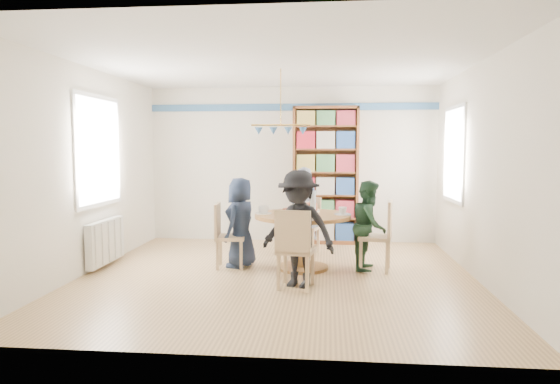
# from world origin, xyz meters

# --- Properties ---
(ground) EXTENTS (5.00, 5.00, 0.00)m
(ground) POSITION_xyz_m (0.00, 0.00, 0.00)
(ground) COLOR tan
(room_shell) EXTENTS (5.00, 5.00, 5.00)m
(room_shell) POSITION_xyz_m (-0.26, 0.87, 1.65)
(room_shell) COLOR white
(room_shell) RESTS_ON ground
(radiator) EXTENTS (0.12, 1.00, 0.60)m
(radiator) POSITION_xyz_m (-2.42, 0.30, 0.35)
(radiator) COLOR silver
(radiator) RESTS_ON ground
(dining_table) EXTENTS (1.30, 1.30, 0.75)m
(dining_table) POSITION_xyz_m (0.31, 0.43, 0.56)
(dining_table) COLOR brown
(dining_table) RESTS_ON ground
(chair_left) EXTENTS (0.42, 0.42, 0.89)m
(chair_left) POSITION_xyz_m (-0.76, 0.40, 0.49)
(chair_left) COLOR tan
(chair_left) RESTS_ON ground
(chair_right) EXTENTS (0.48, 0.48, 0.94)m
(chair_right) POSITION_xyz_m (1.36, 0.42, 0.52)
(chair_right) COLOR tan
(chair_right) RESTS_ON ground
(chair_far) EXTENTS (0.47, 0.47, 0.87)m
(chair_far) POSITION_xyz_m (0.32, 1.47, 0.48)
(chair_far) COLOR tan
(chair_far) RESTS_ON ground
(chair_near) EXTENTS (0.47, 0.47, 0.94)m
(chair_near) POSITION_xyz_m (0.26, -0.58, 0.52)
(chair_near) COLOR tan
(chair_near) RESTS_ON ground
(person_left) EXTENTS (0.57, 0.70, 1.24)m
(person_left) POSITION_xyz_m (-0.55, 0.47, 0.62)
(person_left) COLOR #182135
(person_left) RESTS_ON ground
(person_right) EXTENTS (0.56, 0.66, 1.21)m
(person_right) POSITION_xyz_m (1.20, 0.48, 0.60)
(person_right) COLOR #1B3722
(person_right) RESTS_ON ground
(person_far) EXTENTS (0.55, 0.43, 1.35)m
(person_far) POSITION_xyz_m (0.26, 1.30, 0.68)
(person_far) COLOR gray
(person_far) RESTS_ON ground
(person_near) EXTENTS (1.01, 0.78, 1.38)m
(person_near) POSITION_xyz_m (0.30, -0.46, 0.69)
(person_near) COLOR black
(person_near) RESTS_ON ground
(bookshelf) EXTENTS (1.12, 0.33, 2.34)m
(bookshelf) POSITION_xyz_m (0.60, 2.34, 1.15)
(bookshelf) COLOR brown
(bookshelf) RESTS_ON ground
(tableware) EXTENTS (1.29, 1.29, 0.34)m
(tableware) POSITION_xyz_m (0.28, 0.45, 0.82)
(tableware) COLOR white
(tableware) RESTS_ON dining_table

